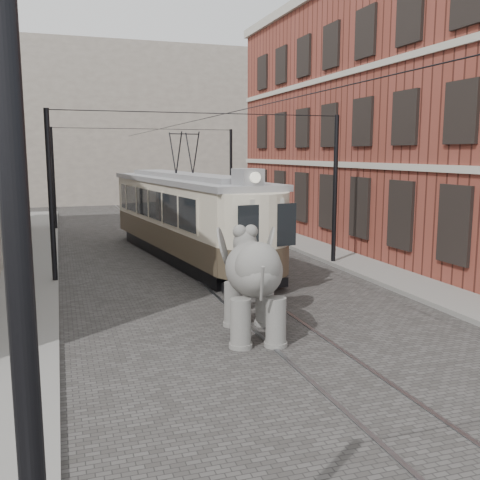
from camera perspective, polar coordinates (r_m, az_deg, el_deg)
name	(u,v)px	position (r m, az deg, el deg)	size (l,w,h in m)	color
ground	(267,318)	(15.40, 2.86, -8.06)	(120.00, 120.00, 0.00)	#413E3C
tram_rails	(267,317)	(15.39, 2.86, -8.02)	(1.54, 80.00, 0.02)	slate
sidewalk_right	(447,297)	(18.34, 20.72, -5.60)	(2.00, 60.00, 0.15)	slate
sidewalk_left	(16,340)	(14.47, -22.30, -9.57)	(2.00, 60.00, 0.15)	slate
brick_building	(416,122)	(28.01, 17.79, 11.64)	(8.00, 26.00, 12.00)	brown
distant_block	(115,126)	(54.04, -12.86, 11.46)	(28.00, 10.00, 14.00)	gray
catenary	(212,196)	(19.47, -2.95, 4.54)	(11.00, 30.20, 6.00)	black
tram	(185,197)	(23.55, -5.75, 4.51)	(2.79, 13.51, 5.36)	beige
elephant	(254,284)	(13.61, 1.42, -4.64)	(2.35, 4.27, 2.61)	#625F5A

